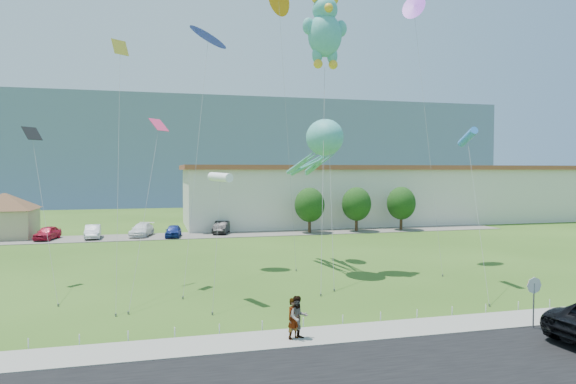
% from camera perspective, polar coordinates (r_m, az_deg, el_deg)
% --- Properties ---
extents(ground, '(160.00, 160.00, 0.00)m').
position_cam_1_polar(ground, '(26.80, 3.03, -13.90)').
color(ground, '#2E5016').
rests_on(ground, ground).
extents(road, '(80.00, 8.00, 0.06)m').
position_cam_1_polar(road, '(19.73, 10.47, -19.96)').
color(road, black).
rests_on(road, ground).
extents(sidewalk, '(80.00, 2.50, 0.10)m').
position_cam_1_polar(sidewalk, '(24.29, 5.05, -15.52)').
color(sidewalk, gray).
rests_on(sidewalk, ground).
extents(parking_strip, '(70.00, 6.00, 0.06)m').
position_cam_1_polar(parking_strip, '(60.50, -7.01, -4.70)').
color(parking_strip, '#59544C').
rests_on(parking_strip, ground).
extents(hill_ridge, '(160.00, 50.00, 25.00)m').
position_cam_1_polar(hill_ridge, '(144.82, -11.40, 4.36)').
color(hill_ridge, slate).
rests_on(hill_ridge, ground).
extents(pavilion, '(9.20, 9.20, 5.00)m').
position_cam_1_polar(pavilion, '(64.77, -28.96, -1.86)').
color(pavilion, tan).
rests_on(pavilion, ground).
extents(warehouse, '(61.00, 15.00, 8.20)m').
position_cam_1_polar(warehouse, '(76.46, 11.76, -0.17)').
color(warehouse, beige).
rests_on(warehouse, ground).
extents(stop_sign, '(0.80, 0.07, 2.50)m').
position_cam_1_polar(stop_sign, '(27.24, 25.66, -9.81)').
color(stop_sign, slate).
rests_on(stop_sign, ground).
extents(rope_fence, '(26.05, 0.05, 0.50)m').
position_cam_1_polar(rope_fence, '(25.55, 3.93, -14.14)').
color(rope_fence, white).
rests_on(rope_fence, ground).
extents(tree_near, '(3.60, 3.60, 5.47)m').
position_cam_1_polar(tree_near, '(61.30, 2.41, -1.44)').
color(tree_near, '#3F2B19').
rests_on(tree_near, ground).
extents(tree_mid, '(3.60, 3.60, 5.47)m').
position_cam_1_polar(tree_mid, '(63.29, 7.62, -1.34)').
color(tree_mid, '#3F2B19').
rests_on(tree_mid, ground).
extents(tree_far, '(3.60, 3.60, 5.47)m').
position_cam_1_polar(tree_far, '(65.78, 12.47, -1.23)').
color(tree_far, '#3F2B19').
rests_on(tree_far, ground).
extents(pedestrian_left, '(0.77, 0.67, 1.79)m').
position_cam_1_polar(pedestrian_left, '(23.30, 0.62, -13.87)').
color(pedestrian_left, gray).
rests_on(pedestrian_left, sidewalk).
extents(pedestrian_right, '(0.99, 0.81, 1.90)m').
position_cam_1_polar(pedestrian_right, '(23.29, 1.13, -13.74)').
color(pedestrian_right, gray).
rests_on(pedestrian_right, sidewalk).
extents(parked_car_red, '(2.55, 4.49, 1.44)m').
position_cam_1_polar(parked_car_red, '(61.17, -25.17, -4.13)').
color(parked_car_red, '#B21530').
rests_on(parked_car_red, parking_strip).
extents(parked_car_silver, '(1.78, 4.52, 1.46)m').
position_cam_1_polar(parked_car_silver, '(60.36, -20.87, -4.14)').
color(parked_car_silver, silver).
rests_on(parked_car_silver, parking_strip).
extents(parked_car_white, '(3.07, 5.18, 1.41)m').
position_cam_1_polar(parked_car_white, '(60.69, -15.95, -4.06)').
color(parked_car_white, white).
rests_on(parked_car_white, parking_strip).
extents(parked_car_blue, '(2.10, 4.13, 1.35)m').
position_cam_1_polar(parked_car_blue, '(59.00, -12.63, -4.24)').
color(parked_car_blue, navy).
rests_on(parked_car_blue, parking_strip).
extents(parked_car_black, '(2.77, 4.65, 1.45)m').
position_cam_1_polar(parked_car_black, '(61.34, -7.39, -3.90)').
color(parked_car_black, black).
rests_on(parked_car_black, parking_strip).
extents(octopus_kite, '(2.61, 11.61, 11.19)m').
position_cam_1_polar(octopus_kite, '(38.07, 3.52, 4.87)').
color(octopus_kite, teal).
rests_on(octopus_kite, ground).
extents(teddy_bear_kite, '(4.40, 8.40, 20.40)m').
position_cam_1_polar(teddy_bear_kite, '(39.51, 4.13, 17.54)').
color(teddy_bear_kite, teal).
rests_on(teddy_bear_kite, ground).
extents(small_kite_pink, '(2.38, 7.05, 10.88)m').
position_cam_1_polar(small_kite_pink, '(33.42, -14.47, 5.33)').
color(small_kite_pink, '#EC3466').
rests_on(small_kite_pink, ground).
extents(small_kite_orange, '(1.80, 6.18, 22.44)m').
position_cam_1_polar(small_kite_orange, '(45.19, -0.99, 19.96)').
color(small_kite_orange, orange).
rests_on(small_kite_orange, ground).
extents(small_kite_yellow, '(1.29, 9.33, 16.13)m').
position_cam_1_polar(small_kite_yellow, '(35.50, -18.21, 12.02)').
color(small_kite_yellow, gold).
rests_on(small_kite_yellow, ground).
extents(small_kite_white, '(1.09, 4.00, 7.58)m').
position_cam_1_polar(small_kite_white, '(29.53, -7.55, 1.55)').
color(small_kite_white, white).
rests_on(small_kite_white, ground).
extents(small_kite_purple, '(1.80, 6.83, 21.49)m').
position_cam_1_polar(small_kite_purple, '(44.98, 13.88, 18.76)').
color(small_kite_purple, purple).
rests_on(small_kite_purple, ground).
extents(small_kite_cyan, '(2.50, 6.76, 10.16)m').
position_cam_1_polar(small_kite_cyan, '(35.99, 19.35, 5.65)').
color(small_kite_cyan, '#3079D8').
rests_on(small_kite_cyan, ground).
extents(small_kite_blue, '(3.47, 10.30, 18.39)m').
position_cam_1_polar(small_kite_blue, '(40.96, -8.92, 16.12)').
color(small_kite_blue, '#282DE4').
rests_on(small_kite_blue, ground).
extents(small_kite_black, '(3.24, 7.28, 10.38)m').
position_cam_1_polar(small_kite_black, '(36.98, -26.34, 4.19)').
color(small_kite_black, black).
rests_on(small_kite_black, ground).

